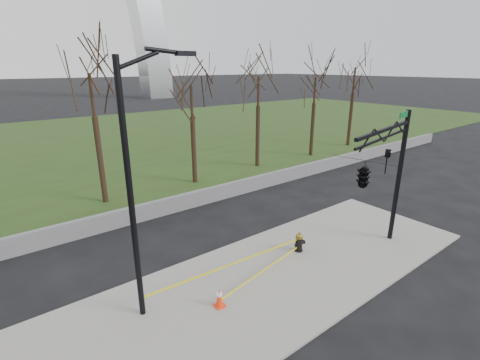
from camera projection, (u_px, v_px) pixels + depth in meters
ground at (277, 276)px, 13.33m from camera, size 500.00×500.00×0.00m
sidewalk at (277, 275)px, 13.31m from camera, size 18.00×6.00×0.10m
grass_strip at (77, 144)px, 35.80m from camera, size 120.00×40.00×0.06m
guardrail at (178, 203)px, 19.18m from camera, size 60.00×0.30×0.90m
tree_row at (147, 128)px, 21.19m from camera, size 46.51×4.00×8.13m
fire_hydrant at (299, 242)px, 14.84m from camera, size 0.55×0.36×0.88m
traffic_cone at (219, 298)px, 11.42m from camera, size 0.35×0.35×0.66m
street_light at (136, 177)px, 9.89m from camera, size 2.39×0.23×8.21m
traffic_signal_mast at (373, 169)px, 12.51m from camera, size 5.03×2.54×6.00m
caution_tape at (245, 267)px, 13.02m from camera, size 6.92×1.25×0.45m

